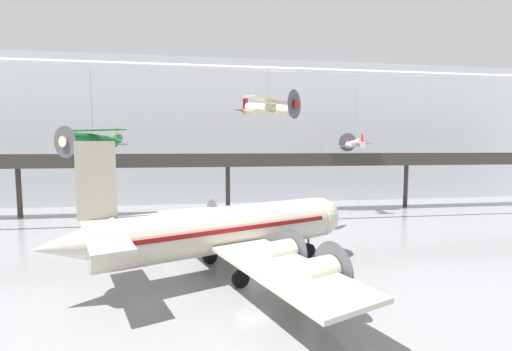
# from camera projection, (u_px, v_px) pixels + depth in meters

# --- Properties ---
(ground_plane) EXTENTS (260.00, 260.00, 0.00)m
(ground_plane) POSITION_uv_depth(u_px,v_px,m) (253.00, 286.00, 25.31)
(ground_plane) COLOR gray
(hangar_back_wall) EXTENTS (140.00, 3.00, 25.73)m
(hangar_back_wall) POSITION_uv_depth(u_px,v_px,m) (224.00, 132.00, 62.25)
(hangar_back_wall) COLOR silver
(hangar_back_wall) RESTS_ON ground
(mezzanine_walkway) EXTENTS (110.00, 3.20, 9.22)m
(mezzanine_walkway) POSITION_uv_depth(u_px,v_px,m) (228.00, 164.00, 52.51)
(mezzanine_walkway) COLOR #38332D
(mezzanine_walkway) RESTS_ON ground
(ceiling_truss_beam) EXTENTS (120.00, 0.60, 0.60)m
(ceiling_truss_beam) POSITION_uv_depth(u_px,v_px,m) (232.00, 68.00, 42.42)
(ceiling_truss_beam) COLOR silver
(airliner_silver_main) EXTENTS (23.68, 27.68, 10.67)m
(airliner_silver_main) POSITION_uv_depth(u_px,v_px,m) (219.00, 230.00, 27.12)
(airliner_silver_main) COLOR beige
(airliner_silver_main) RESTS_ON ground
(suspended_plane_silver_racer) EXTENTS (8.38, 6.84, 10.08)m
(suspended_plane_silver_racer) POSITION_uv_depth(u_px,v_px,m) (354.00, 144.00, 52.70)
(suspended_plane_silver_racer) COLOR silver
(suspended_plane_green_biplane) EXTENTS (9.22, 8.39, 10.55)m
(suspended_plane_green_biplane) POSITION_uv_depth(u_px,v_px,m) (93.00, 139.00, 40.71)
(suspended_plane_green_biplane) COLOR #1E6B33
(suspended_plane_cream_biplane) EXTENTS (7.94, 8.07, 6.22)m
(suspended_plane_cream_biplane) POSITION_uv_depth(u_px,v_px,m) (269.00, 109.00, 41.52)
(suspended_plane_cream_biplane) COLOR beige
(stanchion_barrier) EXTENTS (0.36, 0.36, 1.08)m
(stanchion_barrier) POSITION_uv_depth(u_px,v_px,m) (334.00, 273.00, 27.04)
(stanchion_barrier) COLOR #B2B5BA
(stanchion_barrier) RESTS_ON ground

